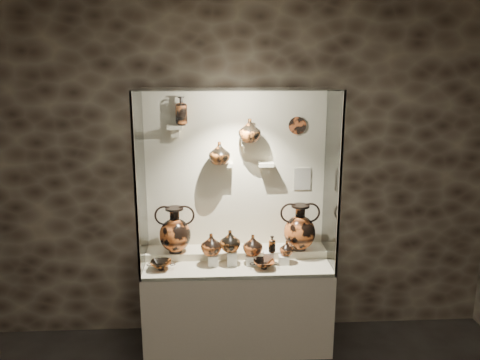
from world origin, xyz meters
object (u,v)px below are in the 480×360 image
jug_e (286,248)px  ovoid_vase_b (250,130)px  amphora_right (300,227)px  lekythos_tall (181,109)px  jug_c (253,245)px  kylix_right (264,263)px  lekythos_small (272,243)px  jug_b (230,241)px  kylix_left (161,264)px  jug_a (211,244)px  amphora_left (175,230)px  ovoid_vase_a (219,153)px

jug_e → ovoid_vase_b: 1.12m
amphora_right → ovoid_vase_b: bearing=153.9°
jug_e → lekythos_tall: (-0.93, 0.27, 1.24)m
jug_c → kylix_right: 0.20m
amphora_right → jug_c: 0.49m
jug_c → ovoid_vase_b: (-0.02, 0.22, 1.01)m
kylix_right → ovoid_vase_b: size_ratio=1.15×
lekythos_small → lekythos_tall: lekythos_tall is taller
jug_b → ovoid_vase_b: size_ratio=0.92×
kylix_left → jug_a: bearing=11.2°
ovoid_vase_b → amphora_right: bearing=-16.6°
jug_c → lekythos_small: bearing=-14.1°
amphora_left → jug_a: amphora_left is taller
lekythos_tall → ovoid_vase_a: lekythos_tall is taller
amphora_right → jug_b: size_ratio=2.28×
lekythos_small → kylix_right: 0.20m
jug_c → jug_e: size_ratio=1.42×
jug_e → amphora_left: bearing=-170.9°
kylix_left → ovoid_vase_a: 1.12m
amphora_right → lekythos_small: (-0.28, -0.18, -0.09)m
ovoid_vase_a → ovoid_vase_b: ovoid_vase_b is taller
jug_a → kylix_left: (-0.45, -0.08, -0.15)m
lekythos_small → ovoid_vase_a: size_ratio=0.85×
jug_c → kylix_right: bearing=-54.8°
jug_e → jug_a: bearing=-162.4°
kylix_right → ovoid_vase_a: 1.07m
ovoid_vase_a → jug_c: bearing=-44.3°
jug_b → jug_a: bearing=-158.3°
lekythos_tall → ovoid_vase_a: 0.52m
jug_b → jug_e: (0.51, -0.00, -0.08)m
ovoid_vase_a → jug_b: bearing=-75.8°
amphora_left → kylix_right: amphora_left is taller
jug_a → lekythos_small: 0.55m
kylix_right → jug_b: bearing=165.7°
jug_c → kylix_right: size_ratio=0.77×
kylix_left → ovoid_vase_b: size_ratio=1.13×
jug_c → kylix_left: jug_c is taller
amphora_left → kylix_right: size_ratio=1.80×
kylix_left → kylix_right: size_ratio=0.98×
jug_a → lekythos_small: bearing=-8.3°
amphora_right → ovoid_vase_b: 1.02m
jug_c → ovoid_vase_a: (-0.29, 0.23, 0.81)m
amphora_left → kylix_right: (0.80, -0.26, -0.24)m
jug_e → amphora_right: bearing=63.4°
jug_b → jug_c: bearing=21.4°
lekythos_small → ovoid_vase_a: bearing=132.6°
ovoid_vase_b → jug_a: bearing=-155.3°
lekythos_small → amphora_left: bearing=150.2°
amphora_right → kylix_right: (-0.36, -0.26, -0.24)m
amphora_left → kylix_left: amphora_left is taller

